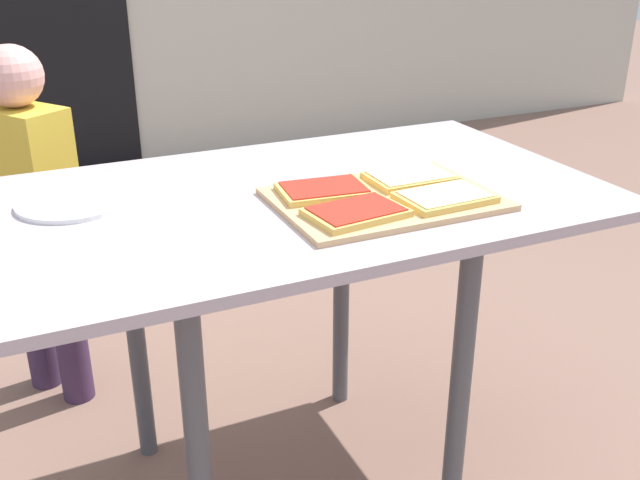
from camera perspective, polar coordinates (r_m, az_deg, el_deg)
dining_table at (r=1.57m, az=-2.94°, el=0.33°), size 1.36×0.76×0.78m
cutting_board at (r=1.50m, az=5.00°, el=3.18°), size 0.44×0.31×0.01m
pizza_slice_far_right at (r=1.60m, az=7.00°, el=4.85°), size 0.18×0.12×0.02m
pizza_slice_near_right at (r=1.49m, az=9.63°, el=3.30°), size 0.19×0.13×0.02m
pizza_slice_far_left at (r=1.51m, az=0.30°, el=3.90°), size 0.19×0.14×0.02m
pizza_slice_near_left at (r=1.39m, az=2.81°, el=2.17°), size 0.19×0.14×0.02m
plate_white_right at (r=1.66m, az=6.15°, el=5.08°), size 0.22×0.22×0.01m
plate_white_left at (r=1.56m, az=-18.65°, el=2.76°), size 0.22×0.22×0.01m
child_left at (r=2.14m, az=-21.25°, el=2.10°), size 0.25×0.28×1.02m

